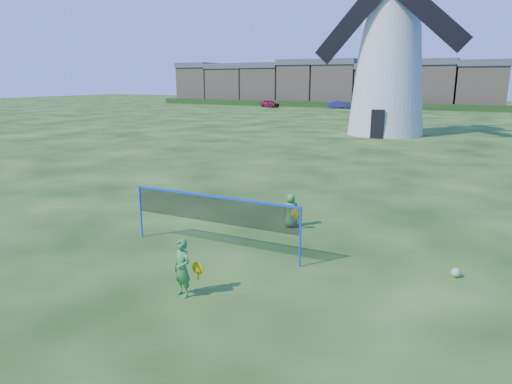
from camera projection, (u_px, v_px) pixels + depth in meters
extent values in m
plane|color=black|center=(242.00, 247.00, 12.65)|extent=(220.00, 220.00, 0.00)
cube|color=black|center=(377.00, 124.00, 36.14)|extent=(1.04, 0.12, 2.28)
cube|color=black|center=(382.00, 72.00, 35.72)|extent=(0.73, 0.12, 0.93)
cube|color=black|center=(386.00, 28.00, 35.37)|extent=(0.62, 0.12, 0.83)
cube|color=black|center=(351.00, 22.00, 35.97)|extent=(5.89, 0.10, 6.42)
cube|color=black|center=(428.00, 12.00, 33.40)|extent=(6.42, 0.10, 5.89)
cylinder|color=blue|center=(141.00, 211.00, 13.35)|extent=(0.05, 0.05, 1.55)
cylinder|color=blue|center=(300.00, 237.00, 11.17)|extent=(0.05, 0.05, 1.55)
cube|color=black|center=(213.00, 210.00, 12.17)|extent=(5.00, 0.01, 0.70)
cube|color=blue|center=(213.00, 196.00, 12.09)|extent=(5.00, 0.02, 0.06)
imported|color=#3C9039|center=(182.00, 268.00, 9.66)|extent=(0.54, 0.43, 1.28)
cylinder|color=gold|center=(198.00, 268.00, 9.69)|extent=(0.28, 0.02, 0.28)
cube|color=gold|center=(198.00, 276.00, 9.73)|extent=(0.03, 0.02, 0.20)
imported|color=#438C45|center=(291.00, 210.00, 14.31)|extent=(0.62, 0.53, 1.08)
cylinder|color=gold|center=(295.00, 213.00, 14.02)|extent=(0.28, 0.02, 0.28)
cube|color=gold|center=(295.00, 218.00, 14.06)|extent=(0.03, 0.02, 0.20)
sphere|color=green|center=(456.00, 273.00, 10.73)|extent=(0.22, 0.22, 0.22)
cube|color=#9C8668|center=(201.00, 85.00, 95.50)|extent=(6.70, 8.00, 7.02)
cube|color=#4C4C54|center=(200.00, 66.00, 94.55)|extent=(7.00, 8.40, 1.00)
cube|color=#9C8668|center=(232.00, 86.00, 92.29)|extent=(7.61, 8.00, 6.74)
cube|color=#4C4C54|center=(231.00, 67.00, 91.37)|extent=(7.91, 8.40, 1.00)
cube|color=#9C8668|center=(266.00, 86.00, 88.91)|extent=(7.28, 8.00, 6.80)
cube|color=#4C4C54|center=(266.00, 66.00, 87.99)|extent=(7.58, 8.40, 1.00)
cube|color=#9C8668|center=(300.00, 85.00, 85.75)|extent=(6.40, 8.00, 7.23)
cube|color=#4C4C54|center=(301.00, 63.00, 84.77)|extent=(6.70, 8.40, 1.00)
cube|color=#9C8668|center=(338.00, 86.00, 82.60)|extent=(7.49, 8.00, 7.20)
cube|color=#4C4C54|center=(339.00, 62.00, 81.63)|extent=(7.79, 8.40, 1.00)
cube|color=#9C8668|center=(382.00, 89.00, 79.27)|extent=(7.72, 8.00, 6.30)
cube|color=#4C4C54|center=(383.00, 67.00, 78.40)|extent=(8.02, 8.40, 1.00)
cube|color=#9C8668|center=(431.00, 87.00, 75.70)|extent=(7.76, 8.00, 6.90)
cube|color=#4C4C54|center=(433.00, 62.00, 74.76)|extent=(8.06, 8.40, 1.00)
cube|color=#9C8668|center=(482.00, 88.00, 72.37)|extent=(7.10, 8.00, 6.61)
cube|color=#4C4C54|center=(485.00, 63.00, 71.46)|extent=(7.40, 8.40, 1.00)
cube|color=#193814|center=(310.00, 104.00, 79.41)|extent=(62.00, 0.80, 1.00)
imported|color=maroon|center=(270.00, 104.00, 78.77)|extent=(3.98, 2.68, 1.26)
imported|color=navy|center=(339.00, 105.00, 75.58)|extent=(4.03, 2.25, 1.26)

